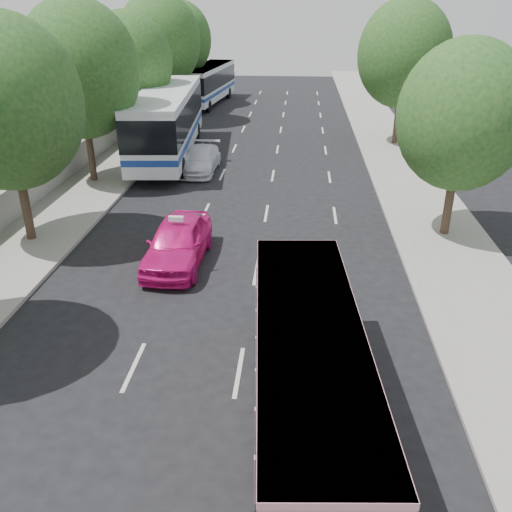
# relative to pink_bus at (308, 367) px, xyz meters

# --- Properties ---
(ground) EXTENTS (120.00, 120.00, 0.00)m
(ground) POSITION_rel_pink_bus_xyz_m (-2.77, 4.00, -1.78)
(ground) COLOR black
(ground) RESTS_ON ground
(sidewalk_left) EXTENTS (4.00, 90.00, 0.15)m
(sidewalk_left) POSITION_rel_pink_bus_xyz_m (-11.27, 24.00, -1.70)
(sidewalk_left) COLOR #9E998E
(sidewalk_left) RESTS_ON ground
(sidewalk_right) EXTENTS (4.00, 90.00, 0.12)m
(sidewalk_right) POSITION_rel_pink_bus_xyz_m (5.73, 24.00, -1.72)
(sidewalk_right) COLOR #9E998E
(sidewalk_right) RESTS_ON ground
(low_wall) EXTENTS (0.30, 90.00, 1.50)m
(low_wall) POSITION_rel_pink_bus_xyz_m (-13.07, 24.00, -0.88)
(low_wall) COLOR #9E998E
(low_wall) RESTS_ON sidewalk_left
(tree_left_b) EXTENTS (5.70, 5.70, 8.88)m
(tree_left_b) POSITION_rel_pink_bus_xyz_m (-11.20, 9.94, 4.04)
(tree_left_b) COLOR #38281E
(tree_left_b) RESTS_ON ground
(tree_left_c) EXTENTS (6.00, 6.00, 9.35)m
(tree_left_c) POSITION_rel_pink_bus_xyz_m (-11.40, 17.94, 4.34)
(tree_left_c) COLOR #38281E
(tree_left_c) RESTS_ON ground
(tree_left_d) EXTENTS (5.52, 5.52, 8.60)m
(tree_left_d) POSITION_rel_pink_bus_xyz_m (-11.30, 25.94, 3.85)
(tree_left_d) COLOR #38281E
(tree_left_d) RESTS_ON ground
(tree_left_e) EXTENTS (6.30, 6.30, 9.82)m
(tree_left_e) POSITION_rel_pink_bus_xyz_m (-11.20, 33.94, 4.65)
(tree_left_e) COLOR #38281E
(tree_left_e) RESTS_ON ground
(tree_left_f) EXTENTS (5.88, 5.88, 9.16)m
(tree_left_f) POSITION_rel_pink_bus_xyz_m (-11.40, 41.94, 4.22)
(tree_left_f) COLOR #38281E
(tree_left_f) RESTS_ON ground
(tree_right_near) EXTENTS (5.10, 5.10, 7.95)m
(tree_right_near) POSITION_rel_pink_bus_xyz_m (6.00, 11.94, 3.42)
(tree_right_near) COLOR #38281E
(tree_right_near) RESTS_ON ground
(tree_right_far) EXTENTS (6.00, 6.00, 9.35)m
(tree_right_far) POSITION_rel_pink_bus_xyz_m (6.30, 27.94, 4.34)
(tree_right_far) COLOR #38281E
(tree_right_far) RESTS_ON ground
(pink_bus) EXTENTS (2.94, 9.11, 2.86)m
(pink_bus) POSITION_rel_pink_bus_xyz_m (0.00, 0.00, 0.00)
(pink_bus) COLOR pink
(pink_bus) RESTS_ON ground
(pink_taxi) EXTENTS (2.12, 5.06, 1.71)m
(pink_taxi) POSITION_rel_pink_bus_xyz_m (-4.77, 8.48, -0.92)
(pink_taxi) COLOR #DF137A
(pink_taxi) RESTS_ON ground
(white_pickup) EXTENTS (2.00, 4.78, 1.38)m
(white_pickup) POSITION_rel_pink_bus_xyz_m (-6.02, 20.54, -1.09)
(white_pickup) COLOR white
(white_pickup) RESTS_ON ground
(tour_coach_front) EXTENTS (4.11, 13.99, 4.13)m
(tour_coach_front) POSITION_rel_pink_bus_xyz_m (-8.52, 23.50, 0.70)
(tour_coach_front) COLOR white
(tour_coach_front) RESTS_ON ground
(tour_coach_rear) EXTENTS (3.73, 11.85, 3.48)m
(tour_coach_rear) POSITION_rel_pink_bus_xyz_m (-9.07, 42.65, 0.32)
(tour_coach_rear) COLOR white
(tour_coach_rear) RESTS_ON ground
(taxi_roof_sign) EXTENTS (0.55, 0.19, 0.18)m
(taxi_roof_sign) POSITION_rel_pink_bus_xyz_m (-4.77, 8.48, 0.02)
(taxi_roof_sign) COLOR silver
(taxi_roof_sign) RESTS_ON pink_taxi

